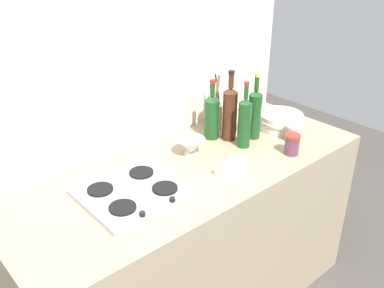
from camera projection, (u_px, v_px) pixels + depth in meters
The scene contains 14 objects.
counter_block at pixel (192, 242), 2.20m from camera, with size 1.80×0.70×0.90m, color tan.
backsplash_panel at pixel (141, 73), 2.08m from camera, with size 1.90×0.06×2.53m, color beige.
stovetop_hob at pixel (133, 192), 1.78m from camera, with size 0.42×0.38×0.04m.
plate_stack at pixel (281, 121), 2.37m from camera, with size 0.25×0.25×0.08m.
wine_bottle_leftmost at pixel (230, 112), 2.19m from camera, with size 0.07×0.07×0.37m.
wine_bottle_mid_left at pixel (212, 116), 2.22m from camera, with size 0.08×0.08×0.32m.
wine_bottle_mid_right at pixel (244, 122), 2.12m from camera, with size 0.07×0.07×0.34m.
wine_bottle_rightmost at pixel (255, 113), 2.21m from camera, with size 0.07×0.07×0.35m.
mixing_bowl at pixel (191, 146), 2.08m from camera, with size 0.14×0.14×0.08m.
butter_dish at pixel (232, 168), 1.93m from camera, with size 0.15×0.08×0.05m, color white.
utensil_crock at pixel (213, 115), 2.35m from camera, with size 0.10×0.10×0.32m.
condiment_jar_front at pixel (291, 133), 2.22m from camera, with size 0.07×0.07×0.09m.
condiment_jar_rear at pixel (292, 144), 2.08m from camera, with size 0.07×0.07×0.10m.
condiment_jar_spare at pixel (250, 107), 2.54m from camera, with size 0.07×0.07×0.09m.
Camera 1 is at (-1.14, -1.30, 1.90)m, focal length 39.83 mm.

